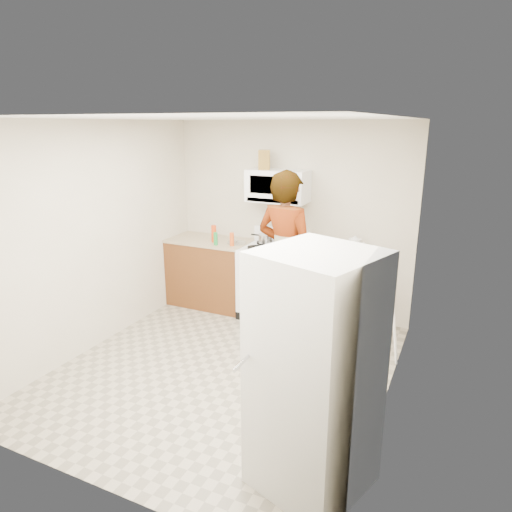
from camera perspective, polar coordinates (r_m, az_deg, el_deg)
The scene contains 20 objects.
floor at distance 4.90m, azimuth -3.79°, elevation -13.82°, with size 3.60×3.60×0.00m, color gray.
back_wall at distance 6.00m, azimuth 4.25°, elevation 4.61°, with size 3.20×0.02×2.50m, color beige.
right_wall at distance 3.93m, azimuth 16.68°, elevation -2.32°, with size 0.02×3.60×2.50m, color beige.
cabinet_left at distance 6.38m, azimuth -5.64°, elevation -2.15°, with size 1.12×0.62×0.90m, color #613016.
counter_left at distance 6.25m, azimuth -5.76°, elevation 1.92°, with size 1.14×0.64×0.04m, color tan.
cabinet_right at distance 5.74m, azimuth 9.37°, elevation -4.42°, with size 0.80×0.62×0.90m, color #613016.
counter_right at distance 5.59m, azimuth 9.59°, elevation 0.06°, with size 0.82×0.64×0.04m, color tan.
gas_range at distance 5.96m, azimuth 2.13°, elevation -3.06°, with size 0.76×0.65×1.13m.
microwave at distance 5.79m, azimuth 2.76°, elevation 8.74°, with size 0.76×0.38×0.40m, color white.
person at distance 5.23m, azimuth 3.70°, elevation -0.06°, with size 0.72×0.47×1.98m, color tan.
fridge at distance 3.16m, azimuth 7.37°, elevation -14.42°, with size 0.70×0.70×1.70m, color silver.
kettle at distance 5.63m, azimuth 12.24°, elevation 1.19°, with size 0.15×0.15×0.18m, color silver.
jug at distance 5.79m, azimuth 1.04°, elevation 11.94°, with size 0.14×0.14×0.24m, color brown.
saucepan at distance 5.96m, azimuth 1.26°, elevation 2.19°, with size 0.20×0.20×0.11m, color #AFAFB4.
tray at distance 5.62m, azimuth 3.13°, elevation 0.75°, with size 0.25×0.16×0.05m, color silver.
bottle_spray at distance 6.07m, azimuth -5.29°, elevation 2.79°, with size 0.07×0.07×0.23m, color red.
bottle_hot_sauce at distance 5.87m, azimuth -3.04°, elevation 2.10°, with size 0.06×0.06×0.17m, color #CE4D16.
bottle_green_cap at distance 5.93m, azimuth -5.07°, elevation 2.17°, with size 0.05×0.05×0.17m, color #178133.
pot_lid at distance 6.02m, azimuth -2.44°, elevation 1.68°, with size 0.25×0.25×0.01m, color silver.
broom at distance 4.81m, azimuth 16.81°, elevation -6.65°, with size 0.03×0.03×1.28m, color white.
Camera 1 is at (2.08, -3.70, 2.45)m, focal length 32.00 mm.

